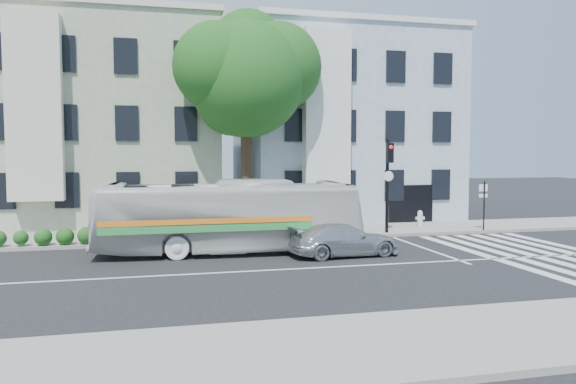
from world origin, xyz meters
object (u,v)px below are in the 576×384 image
object	(u,v)px
sedan	(344,240)
fire_hydrant	(420,218)
traffic_signal	(388,173)
bus	(229,217)

from	to	relation	value
sedan	fire_hydrant	size ratio (longest dim) A/B	5.07
fire_hydrant	traffic_signal	bearing A→B (deg)	-147.21
fire_hydrant	sedan	bearing A→B (deg)	-136.01
traffic_signal	sedan	bearing A→B (deg)	-133.90
bus	traffic_signal	xyz separation A→B (m)	(8.02, 2.82, 1.54)
bus	fire_hydrant	distance (m)	11.49
traffic_signal	fire_hydrant	xyz separation A→B (m)	(2.53, 1.63, -2.41)
bus	fire_hydrant	size ratio (longest dim) A/B	12.28
fire_hydrant	bus	bearing A→B (deg)	-157.12
sedan	fire_hydrant	bearing A→B (deg)	-50.54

